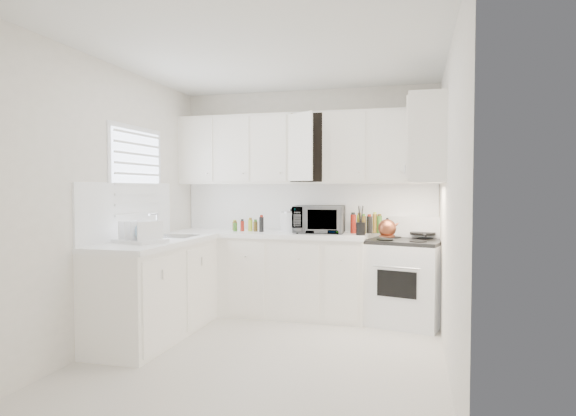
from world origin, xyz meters
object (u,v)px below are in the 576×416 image
(microwave, at_px, (319,216))
(utensil_crock, at_px, (361,220))
(rice_cooker, at_px, (292,220))
(dish_rack, at_px, (140,230))
(tea_kettle, at_px, (387,227))
(stove, at_px, (405,270))

(microwave, distance_m, utensil_crock, 0.51)
(rice_cooker, bearing_deg, dish_rack, -143.06)
(rice_cooker, distance_m, utensil_crock, 0.86)
(tea_kettle, relative_size, utensil_crock, 0.72)
(dish_rack, bearing_deg, stove, 47.85)
(dish_rack, bearing_deg, microwave, 62.76)
(microwave, height_order, dish_rack, microwave)
(utensil_crock, bearing_deg, dish_rack, -146.81)
(stove, height_order, microwave, microwave)
(stove, relative_size, microwave, 2.08)
(dish_rack, bearing_deg, tea_kettle, 46.70)
(rice_cooker, height_order, dish_rack, rice_cooker)
(microwave, bearing_deg, tea_kettle, -17.97)
(stove, distance_m, microwave, 1.09)
(stove, height_order, dish_rack, dish_rack)
(tea_kettle, bearing_deg, utensil_crock, 154.88)
(utensil_crock, bearing_deg, stove, 13.60)
(microwave, bearing_deg, dish_rack, -138.14)
(tea_kettle, distance_m, dish_rack, 2.46)
(microwave, relative_size, dish_rack, 1.31)
(stove, bearing_deg, utensil_crock, -152.57)
(stove, bearing_deg, microwave, -168.91)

